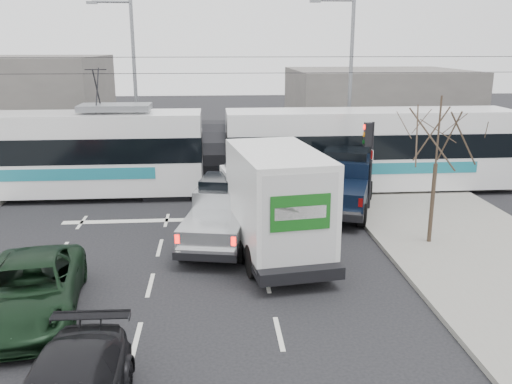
{
  "coord_description": "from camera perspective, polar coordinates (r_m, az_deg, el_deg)",
  "views": [
    {
      "loc": [
        0.22,
        -14.62,
        6.76
      ],
      "look_at": [
        1.65,
        3.41,
        1.8
      ],
      "focal_mm": 38.0,
      "sensor_mm": 36.0,
      "label": 1
    }
  ],
  "objects": [
    {
      "name": "ground",
      "position": [
        16.11,
        -4.97,
        -9.54
      ],
      "size": [
        120.0,
        120.0,
        0.0
      ],
      "primitive_type": "plane",
      "color": "black",
      "rests_on": "ground"
    },
    {
      "name": "sidewalk_right",
      "position": [
        18.32,
        24.72,
        -7.56
      ],
      "size": [
        6.0,
        60.0,
        0.15
      ],
      "primitive_type": "cube",
      "color": "gray",
      "rests_on": "ground"
    },
    {
      "name": "rails",
      "position": [
        25.53,
        -4.88,
        -0.06
      ],
      "size": [
        60.0,
        1.6,
        0.03
      ],
      "primitive_type": "cube",
      "color": "#33302D",
      "rests_on": "ground"
    },
    {
      "name": "building_right",
      "position": [
        40.6,
        12.5,
        8.95
      ],
      "size": [
        12.0,
        10.0,
        5.0
      ],
      "primitive_type": "cube",
      "color": "slate",
      "rests_on": "ground"
    },
    {
      "name": "bare_tree",
      "position": [
        18.88,
        18.62,
        5.49
      ],
      "size": [
        2.4,
        2.4,
        5.0
      ],
      "color": "#47382B",
      "rests_on": "ground"
    },
    {
      "name": "traffic_signal",
      "position": [
        22.39,
        11.79,
        4.66
      ],
      "size": [
        0.44,
        0.44,
        3.6
      ],
      "color": "black",
      "rests_on": "ground"
    },
    {
      "name": "street_lamp_near",
      "position": [
        29.53,
        9.57,
        11.93
      ],
      "size": [
        2.38,
        0.25,
        9.0
      ],
      "color": "slate",
      "rests_on": "ground"
    },
    {
      "name": "street_lamp_far",
      "position": [
        30.98,
        -13.0,
        11.9
      ],
      "size": [
        2.38,
        0.25,
        9.0
      ],
      "color": "slate",
      "rests_on": "ground"
    },
    {
      "name": "catenary",
      "position": [
        24.79,
        -5.08,
        8.6
      ],
      "size": [
        60.0,
        0.2,
        7.0
      ],
      "color": "black",
      "rests_on": "ground"
    },
    {
      "name": "tram",
      "position": [
        24.97,
        -4.54,
        4.33
      ],
      "size": [
        27.85,
        2.9,
        5.68
      ],
      "rotation": [
        0.0,
        0.0,
        0.0
      ],
      "color": "white",
      "rests_on": "ground"
    },
    {
      "name": "silver_pickup",
      "position": [
        19.28,
        -3.54,
        -1.95
      ],
      "size": [
        3.04,
        6.03,
        2.09
      ],
      "rotation": [
        0.0,
        0.0,
        -0.19
      ],
      "color": "black",
      "rests_on": "ground"
    },
    {
      "name": "box_truck",
      "position": [
        17.81,
        1.75,
        -0.97
      ],
      "size": [
        3.44,
        7.42,
        3.57
      ],
      "rotation": [
        0.0,
        0.0,
        0.14
      ],
      "color": "black",
      "rests_on": "ground"
    },
    {
      "name": "navy_pickup",
      "position": [
        22.97,
        9.2,
        1.11
      ],
      "size": [
        3.87,
        6.11,
        2.42
      ],
      "rotation": [
        0.0,
        0.0,
        -0.34
      ],
      "color": "black",
      "rests_on": "ground"
    },
    {
      "name": "green_car",
      "position": [
        15.15,
        -22.64,
        -9.42
      ],
      "size": [
        3.08,
        5.46,
        1.44
      ],
      "primitive_type": "imported",
      "rotation": [
        0.0,
        0.0,
        0.14
      ],
      "color": "black",
      "rests_on": "ground"
    }
  ]
}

